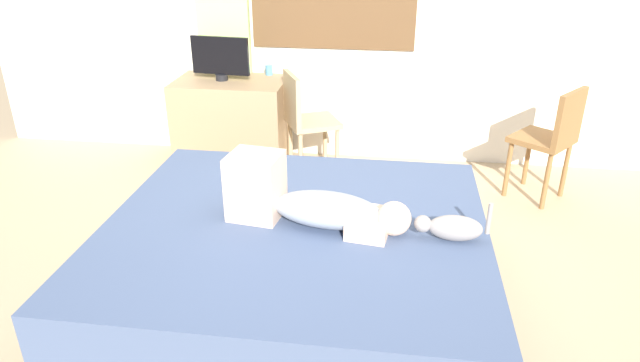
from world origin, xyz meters
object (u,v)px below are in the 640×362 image
bed (296,266)px  chair_spare (552,136)px  desk (233,124)px  chair_by_desk (305,117)px  tv_monitor (220,58)px  cup (269,70)px  cat (451,227)px  person_lying (308,202)px

bed → chair_spare: chair_spare is taller
desk → chair_spare: 2.51m
chair_by_desk → tv_monitor: bearing=167.4°
tv_monitor → bed: bearing=-63.2°
cup → chair_by_desk: (0.36, -0.38, -0.27)m
cat → desk: desk is taller
cat → chair_by_desk: (-1.01, 1.76, -0.08)m
person_lying → chair_spare: bearing=44.5°
chair_by_desk → chair_spare: size_ratio=1.00×
tv_monitor → chair_spare: size_ratio=0.56×
bed → chair_by_desk: 1.73m
bed → desk: desk is taller
bed → tv_monitor: size_ratio=4.17×
tv_monitor → chair_by_desk: 0.83m
person_lying → cup: 2.17m
cat → cup: cup is taller
cup → chair_spare: bearing=-13.8°
bed → cup: (-0.59, 2.08, 0.53)m
bed → cup: bearing=106.0°
cup → person_lying: bearing=-72.2°
person_lying → chair_spare: 2.17m
chair_by_desk → chair_spare: bearing=-5.0°
person_lying → desk: bearing=117.1°
bed → desk: size_ratio=2.23×
person_lying → cat: (0.71, -0.08, -0.05)m
cat → chair_spare: (0.84, 1.59, -0.08)m
bed → person_lying: size_ratio=2.13×
bed → chair_by_desk: bearing=97.8°
desk → chair_by_desk: bearing=-13.8°
bed → cat: size_ratio=5.60×
bed → person_lying: bearing=15.7°
bed → person_lying: person_lying is taller
person_lying → chair_by_desk: 1.71m
cat → tv_monitor: 2.59m
person_lying → chair_by_desk: size_ratio=1.10×
bed → chair_spare: 2.24m
cat → cup: 2.54m
cat → chair_spare: chair_spare is taller
cup → cat: bearing=-57.3°
desk → tv_monitor: tv_monitor is taller
person_lying → cup: (-0.66, 2.06, 0.15)m
person_lying → cat: size_ratio=2.63×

